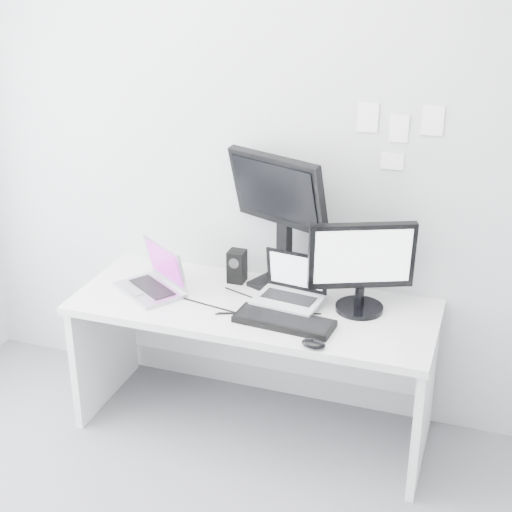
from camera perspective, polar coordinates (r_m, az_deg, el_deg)
name	(u,v)px	position (r m, az deg, el deg)	size (l,w,h in m)	color
back_wall	(276,164)	(3.78, 1.54, 7.04)	(3.60, 3.60, 0.00)	#B6B8BB
desk	(254,367)	(3.88, -0.19, -8.47)	(1.80, 0.70, 0.73)	silver
macbook	(148,269)	(3.80, -8.23, -0.97)	(0.35, 0.26, 0.26)	#A7A7AB
speaker	(237,266)	(3.90, -1.46, -0.78)	(0.09, 0.09, 0.17)	black
dell_laptop	(288,282)	(3.62, 2.45, -2.02)	(0.32, 0.25, 0.27)	#B8BCC0
rear_monitor	(280,221)	(3.72, 1.88, 2.70)	(0.55, 0.20, 0.74)	black
samsung_monitor	(362,266)	(3.58, 8.07, -0.79)	(0.51, 0.23, 0.47)	black
keyboard	(284,321)	(3.51, 2.16, -5.00)	(0.47, 0.17, 0.03)	black
mouse	(314,344)	(3.34, 4.42, -6.68)	(0.11, 0.07, 0.04)	black
wall_note_0	(368,118)	(3.60, 8.52, 10.40)	(0.10, 0.00, 0.14)	white
wall_note_1	(399,128)	(3.59, 10.86, 9.54)	(0.09, 0.00, 0.13)	white
wall_note_2	(433,120)	(3.56, 13.34, 10.04)	(0.10, 0.00, 0.14)	white
wall_note_3	(392,161)	(3.63, 10.35, 7.12)	(0.11, 0.00, 0.08)	white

